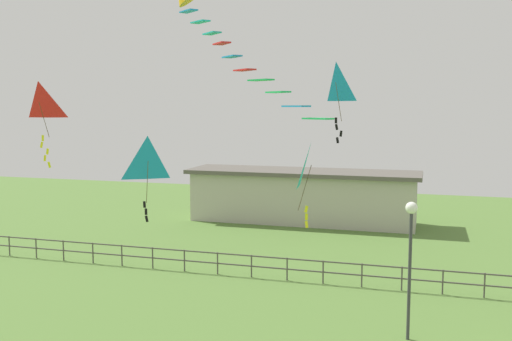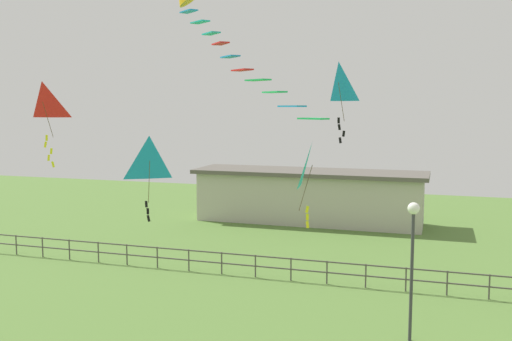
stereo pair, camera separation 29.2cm
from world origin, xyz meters
name	(u,v)px [view 2 (the right image)]	position (x,y,z in m)	size (l,w,h in m)	color
lamppost	(413,240)	(3.59, 9.23, 3.11)	(0.36, 0.36, 4.25)	#38383D
kite_0	(43,104)	(-7.95, 7.44, 7.14)	(1.07, 1.00, 2.75)	red
kite_1	(338,85)	(1.05, 10.69, 7.78)	(0.89, 0.77, 2.65)	#198CD1
kite_2	(312,167)	(0.86, 7.64, 5.37)	(0.62, 0.91, 2.48)	#19B2B2
kite_3	(150,162)	(-3.88, 6.94, 5.43)	(1.24, 1.13, 2.57)	#198CD1
streamer_kite	(192,2)	(-1.76, 5.38, 9.67)	(5.01, 4.30, 3.57)	yellow
waterfront_railing	(314,268)	(-0.41, 14.00, 0.63)	(36.00, 0.06, 0.95)	#4C4742
pavilion_building	(309,196)	(-3.30, 26.00, 1.63)	(14.14, 3.89, 3.20)	#B7B2A3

